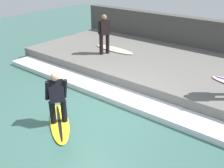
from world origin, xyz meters
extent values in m
plane|color=#386056|center=(0.00, 0.00, 0.00)|extent=(28.00, 28.00, 0.00)
cube|color=#66635E|center=(3.83, 0.00, 0.22)|extent=(4.40, 10.70, 0.45)
cube|color=#474442|center=(6.28, 0.00, 0.81)|extent=(0.50, 11.23, 1.61)
cube|color=silver|center=(1.22, 0.00, 0.08)|extent=(0.81, 10.16, 0.16)
ellipsoid|color=yellow|center=(-0.78, 0.51, 0.03)|extent=(1.49, 1.75, 0.06)
ellipsoid|color=black|center=(-0.78, 0.51, 0.06)|extent=(1.10, 1.41, 0.01)
cylinder|color=black|center=(-0.67, 0.42, 0.36)|extent=(0.15, 0.15, 0.60)
cylinder|color=black|center=(-0.89, 0.59, 0.36)|extent=(0.15, 0.15, 0.60)
cube|color=black|center=(-0.78, 0.51, 0.93)|extent=(0.52, 0.53, 0.59)
sphere|color=tan|center=(-0.78, 0.51, 1.30)|extent=(0.21, 0.21, 0.21)
cylinder|color=black|center=(-0.62, 0.38, 0.96)|extent=(0.10, 0.18, 0.50)
cylinder|color=black|center=(-0.94, 0.63, 0.96)|extent=(0.10, 0.18, 0.50)
cylinder|color=black|center=(3.25, 2.22, 0.82)|extent=(0.15, 0.15, 0.75)
cylinder|color=black|center=(2.99, 2.32, 0.82)|extent=(0.15, 0.15, 0.75)
cube|color=black|center=(3.12, 2.27, 1.47)|extent=(0.42, 0.36, 0.57)
sphere|color=#846047|center=(3.12, 2.27, 1.84)|extent=(0.21, 0.21, 0.21)
cylinder|color=black|center=(3.31, 2.19, 1.50)|extent=(0.10, 0.12, 0.49)
cylinder|color=black|center=(2.93, 2.34, 1.50)|extent=(0.10, 0.12, 0.49)
ellipsoid|color=beige|center=(3.73, 2.26, 0.48)|extent=(0.61, 1.90, 0.06)
camera|label=1|loc=(-4.32, -3.98, 3.76)|focal=42.00mm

